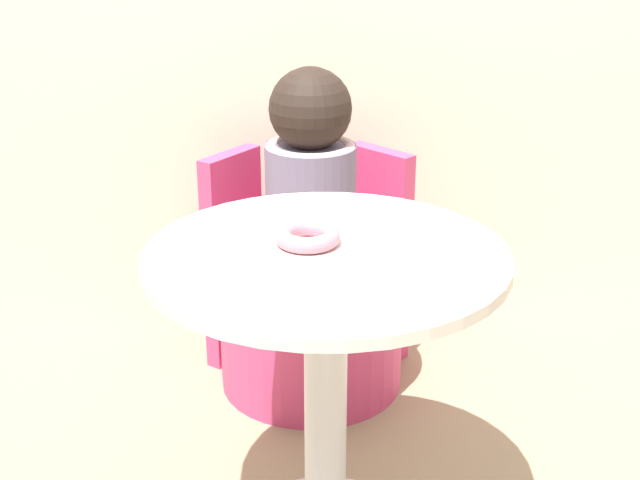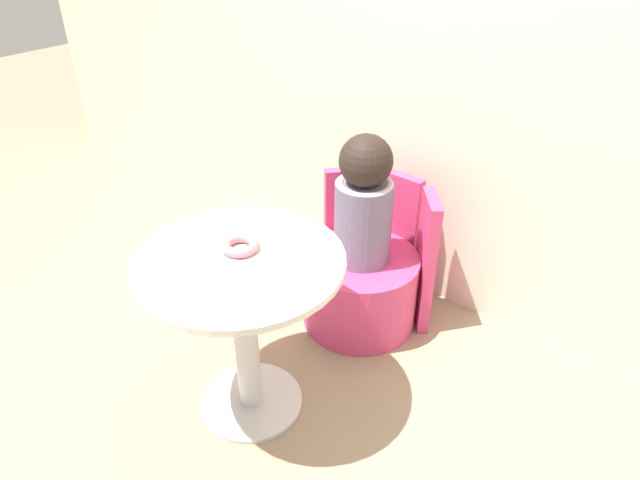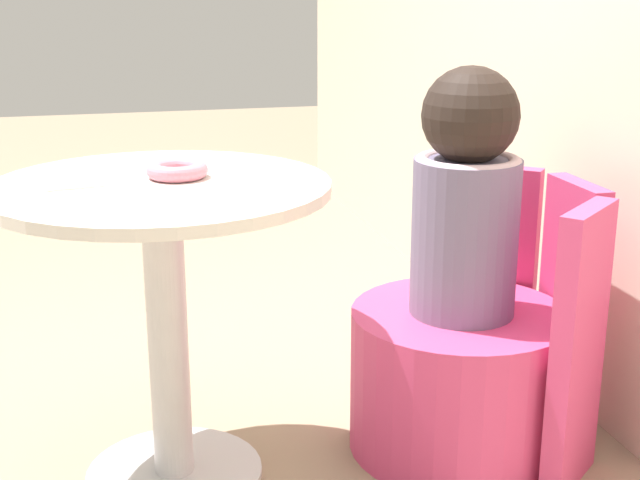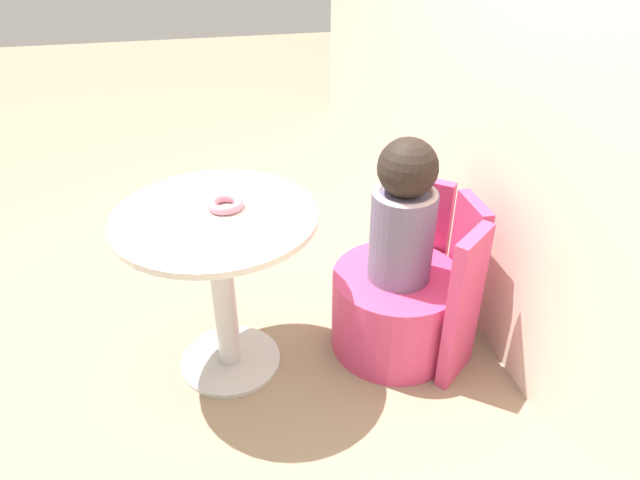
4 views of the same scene
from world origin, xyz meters
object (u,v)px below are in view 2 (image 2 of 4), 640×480
child_figure (364,202)px  tub_chair (360,289)px  round_table (243,303)px  donut (240,246)px

child_figure → tub_chair: bearing=93.6°
round_table → child_figure: size_ratio=1.26×
tub_chair → donut: 0.84m
donut → round_table: bearing=-51.0°
tub_chair → child_figure: child_figure is taller
child_figure → donut: (-0.06, -0.65, 0.08)m
donut → child_figure: bearing=85.0°
child_figure → donut: bearing=-95.0°
round_table → donut: (-0.03, 0.04, 0.21)m
child_figure → round_table: bearing=-91.9°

